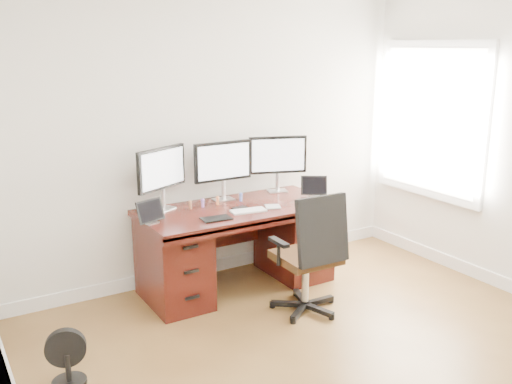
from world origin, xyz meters
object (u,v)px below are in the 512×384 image
floor_fan (67,359)px  keyboard (248,211)px  desk (237,244)px  office_chair (309,274)px  monitor_center (223,163)px

floor_fan → keyboard: bearing=35.4°
keyboard → desk: bearing=99.9°
desk → office_chair: office_chair is taller
desk → office_chair: (0.25, -0.74, -0.07)m
office_chair → floor_fan: (-1.91, -0.04, -0.15)m
monitor_center → office_chair: bearing=-75.2°
desk → floor_fan: (-1.66, -0.78, -0.22)m
floor_fan → monitor_center: 2.15m
floor_fan → monitor_center: bearing=47.6°
monitor_center → keyboard: 0.55m
desk → monitor_center: size_ratio=3.09×
keyboard → monitor_center: bearing=99.3°
desk → floor_fan: desk is taller
desk → keyboard: (0.00, -0.20, 0.36)m
floor_fan → monitor_center: size_ratio=0.69×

